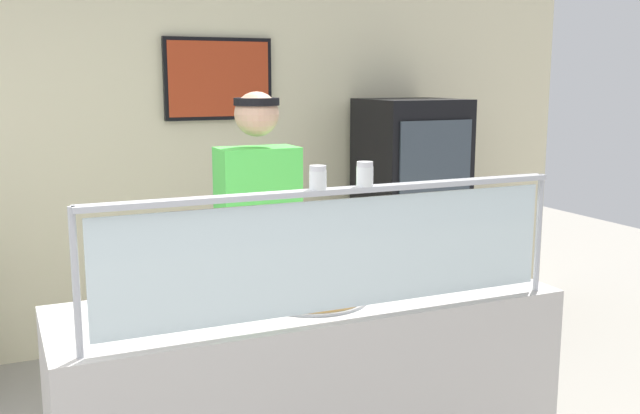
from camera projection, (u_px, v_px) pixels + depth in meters
The scene contains 9 objects.
shop_rear_unit at pixel (174, 147), 4.95m from camera, with size 6.42×0.13×2.70m.
serving_counter at pixel (309, 409), 3.00m from camera, with size 2.02×0.68×0.95m, color #BCB7B2.
sneeze_guard at pixel (340, 238), 2.61m from camera, with size 1.84×0.06×0.49m.
pizza_tray at pixel (313, 296), 2.90m from camera, with size 0.45×0.45×0.04m.
pizza_server at pixel (319, 291), 2.88m from camera, with size 0.07×0.28×0.01m, color #ADAFB7.
parmesan_shaker at pixel (318, 179), 2.54m from camera, with size 0.06×0.06×0.08m.
pepper_flake_shaker at pixel (365, 176), 2.62m from camera, with size 0.06×0.06×0.09m.
worker_figure at pixel (260, 249), 3.51m from camera, with size 0.41×0.50×1.76m.
drink_fridge at pixel (410, 215), 5.29m from camera, with size 0.66×0.65×1.67m.
Camera 1 is at (-0.10, -2.24, 1.83)m, focal length 40.84 mm.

